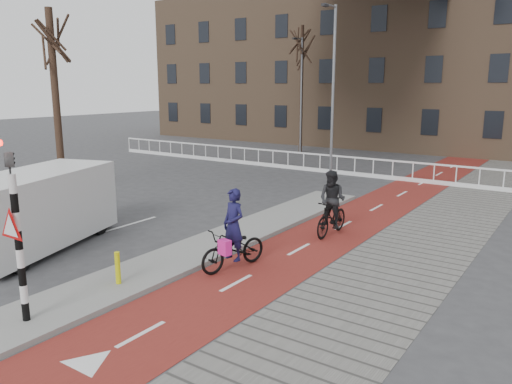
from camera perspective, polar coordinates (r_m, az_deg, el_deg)
The scene contains 15 objects.
ground at distance 11.59m, azimuth -14.47°, elevation -11.59°, with size 120.00×120.00×0.00m, color #38383A.
bike_lane at distance 18.70m, azimuth 12.50°, elevation -2.37°, with size 2.50×60.00×0.01m, color maroon.
sidewalk at distance 17.90m, azimuth 20.84°, elevation -3.53°, with size 3.00×60.00×0.01m, color slate.
curb_island at distance 14.72m, azimuth -4.54°, elevation -5.84°, with size 1.80×16.00×0.12m, color gray.
traffic_signal at distance 10.31m, azimuth -25.74°, elevation -3.68°, with size 0.80×0.80×3.68m.
bollard at distance 11.94m, azimuth -15.52°, elevation -8.36°, with size 0.12×0.12×0.76m, color yellow.
cyclist_near at distance 12.65m, azimuth -2.57°, elevation -5.76°, with size 1.14×2.11×2.07m.
cyclist_far at distance 15.57m, azimuth 8.67°, elevation -1.91°, with size 0.88×1.91×2.03m.
van at distance 15.42m, azimuth -24.03°, elevation -1.80°, with size 3.53×5.50×2.20m.
railing at distance 27.58m, azimuth 5.46°, elevation 3.12°, with size 28.00×0.10×0.99m.
townhouse_row at distance 40.56m, azimuth 19.06°, elevation 16.02°, with size 46.00×10.00×15.90m.
tree_left at distance 23.11m, azimuth -21.88°, elevation 9.44°, with size 0.31×0.31×7.71m, color black.
tree_mid at distance 34.54m, azimuth 5.20°, elevation 11.46°, with size 0.23×0.23×8.47m, color black.
streetlight_near at distance 22.37m, azimuth 8.77°, elevation 10.34°, with size 0.12×0.12×7.91m, color slate.
streetlight_left at distance 34.26m, azimuth 5.18°, elevation 10.79°, with size 0.12×0.12×7.66m, color slate.
Camera 1 is at (8.13, -6.87, 4.58)m, focal length 35.00 mm.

